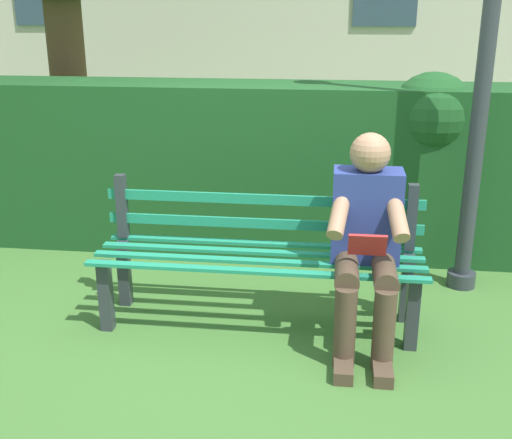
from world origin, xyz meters
The scene contains 4 objects.
ground centered at (0.00, 0.00, 0.00)m, with size 60.00×60.00×0.00m, color #3D6B2D.
park_bench centered at (0.00, -0.06, 0.43)m, with size 1.91×0.49×0.85m.
person_seated centered at (-0.61, 0.10, 0.63)m, with size 0.44×0.73×1.18m.
hedge_backdrop centered at (0.34, -1.35, 0.67)m, with size 4.88×0.74×1.39m.
Camera 1 is at (-0.42, 3.35, 1.80)m, focal length 44.01 mm.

